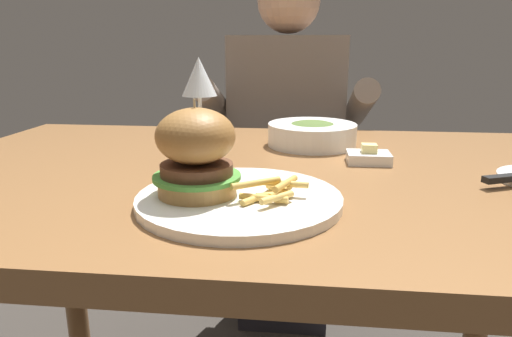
{
  "coord_description": "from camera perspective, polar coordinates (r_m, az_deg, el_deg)",
  "views": [
    {
      "loc": [
        0.1,
        -0.78,
        0.96
      ],
      "look_at": [
        0.03,
        -0.16,
        0.78
      ],
      "focal_mm": 32.0,
      "sensor_mm": 36.0,
      "label": 1
    }
  ],
  "objects": [
    {
      "name": "wine_glass",
      "position": [
        0.85,
        -7.11,
        10.7
      ],
      "size": [
        0.06,
        0.06,
        0.19
      ],
      "color": "silver",
      "rests_on": "dining_table"
    },
    {
      "name": "burger_sandwich",
      "position": [
        0.62,
        -7.5,
        2.06
      ],
      "size": [
        0.12,
        0.12,
        0.13
      ],
      "color": "#B78447",
      "rests_on": "main_plate"
    },
    {
      "name": "main_plate",
      "position": [
        0.64,
        -2.1,
        -3.88
      ],
      "size": [
        0.29,
        0.29,
        0.01
      ],
      "primitive_type": "cylinder",
      "color": "white",
      "rests_on": "dining_table"
    },
    {
      "name": "butter_dish",
      "position": [
        0.88,
        13.89,
        1.44
      ],
      "size": [
        0.08,
        0.06,
        0.04
      ],
      "color": "white",
      "rests_on": "dining_table"
    },
    {
      "name": "dining_table",
      "position": [
        0.85,
        -0.55,
        -6.15
      ],
      "size": [
        1.25,
        0.8,
        0.74
      ],
      "color": "brown",
      "rests_on": "ground"
    },
    {
      "name": "diner_person",
      "position": [
        1.51,
        3.74,
        0.28
      ],
      "size": [
        0.51,
        0.36,
        1.18
      ],
      "color": "#282833",
      "rests_on": "ground"
    },
    {
      "name": "fries_pile",
      "position": [
        0.61,
        2.12,
        -2.78
      ],
      "size": [
        0.1,
        0.09,
        0.03
      ],
      "color": "#E0B251",
      "rests_on": "main_plate"
    },
    {
      "name": "soup_bowl",
      "position": [
        1.01,
        7.02,
        4.36
      ],
      "size": [
        0.19,
        0.19,
        0.05
      ],
      "color": "white",
      "rests_on": "dining_table"
    }
  ]
}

